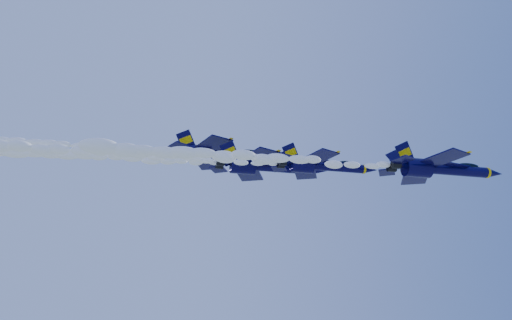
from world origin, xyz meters
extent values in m
cylinder|color=#070335|center=(21.15, -8.41, 148.20)|extent=(8.71, 1.45, 1.45)
ellipsoid|color=#070335|center=(15.06, -8.41, 148.16)|extent=(1.51, 2.61, 6.19)
cone|color=#070335|center=(26.76, -8.41, 148.20)|extent=(2.52, 1.45, 1.45)
cylinder|color=#FFCE01|center=(25.60, -8.41, 148.20)|extent=(0.34, 1.51, 1.51)
ellipsoid|color=black|center=(22.80, -8.41, 148.93)|extent=(3.48, 1.13, 0.96)
cube|color=#FFCE01|center=(22.80, -8.41, 148.64)|extent=(4.06, 0.97, 0.17)
cube|color=#070335|center=(16.80, -12.28, 148.20)|extent=(5.19, 6.15, 0.17)
cube|color=#070335|center=(16.80, -4.54, 148.20)|extent=(5.19, 6.15, 0.17)
cube|color=#FFCE01|center=(18.15, -12.28, 148.30)|extent=(2.33, 4.85, 0.10)
cube|color=#FFCE01|center=(18.15, -4.54, 148.30)|extent=(2.33, 4.85, 0.10)
cube|color=#070335|center=(12.93, -9.43, 149.66)|extent=(3.15, 1.00, 3.39)
cube|color=#070335|center=(12.93, -7.40, 149.66)|extent=(3.15, 1.00, 3.39)
cylinder|color=black|center=(11.67, -9.04, 148.11)|extent=(1.16, 1.06, 1.06)
cylinder|color=black|center=(11.67, -7.78, 148.11)|extent=(1.16, 1.06, 1.06)
cube|color=#FFCE01|center=(18.25, -8.41, 148.96)|extent=(10.64, 0.34, 0.08)
ellipsoid|color=white|center=(-8.11, -8.41, 147.87)|extent=(38.60, 1.89, 1.70)
cylinder|color=#070335|center=(6.59, -1.27, 150.28)|extent=(7.79, 1.30, 1.30)
ellipsoid|color=#070335|center=(1.13, -1.27, 150.23)|extent=(1.35, 2.34, 5.54)
cone|color=#070335|center=(11.60, -1.27, 150.28)|extent=(2.25, 1.30, 1.30)
cylinder|color=#FFCE01|center=(10.57, -1.27, 150.28)|extent=(0.30, 1.35, 1.35)
ellipsoid|color=black|center=(8.06, -1.27, 150.93)|extent=(3.11, 1.01, 0.86)
cube|color=#FFCE01|center=(8.06, -1.27, 150.67)|extent=(3.63, 0.87, 0.16)
cube|color=#070335|center=(2.69, -4.73, 150.28)|extent=(4.64, 5.50, 0.16)
cube|color=#070335|center=(2.69, 2.19, 150.28)|extent=(4.64, 5.50, 0.16)
cube|color=#FFCE01|center=(3.90, -4.73, 150.36)|extent=(2.09, 4.33, 0.09)
cube|color=#FFCE01|center=(3.90, 2.19, 150.36)|extent=(2.09, 4.33, 0.09)
cube|color=#070335|center=(-0.77, -2.18, 151.58)|extent=(2.82, 0.89, 3.03)
cube|color=#070335|center=(-0.77, -0.36, 151.58)|extent=(2.82, 0.89, 3.03)
cylinder|color=black|center=(-1.89, -1.83, 150.19)|extent=(1.04, 0.95, 0.95)
cylinder|color=black|center=(-1.89, -0.71, 150.19)|extent=(1.04, 0.95, 0.95)
cube|color=#FFCE01|center=(3.99, -1.27, 150.95)|extent=(9.52, 0.30, 0.07)
ellipsoid|color=white|center=(-21.63, -1.27, 149.95)|extent=(38.60, 1.69, 1.52)
cylinder|color=#070335|center=(0.49, 7.12, 152.89)|extent=(9.43, 1.57, 1.57)
ellipsoid|color=#070335|center=(-6.10, 7.12, 152.84)|extent=(1.63, 2.83, 6.70)
cone|color=#070335|center=(6.57, 7.12, 152.89)|extent=(2.72, 1.57, 1.57)
cylinder|color=#FFCE01|center=(5.31, 7.12, 152.89)|extent=(0.37, 1.63, 1.63)
ellipsoid|color=black|center=(2.27, 7.12, 153.68)|extent=(3.77, 1.23, 1.04)
cube|color=#FFCE01|center=(2.27, 7.12, 153.36)|extent=(4.40, 1.05, 0.19)
cube|color=#070335|center=(-4.22, 2.93, 152.89)|extent=(5.61, 6.66, 0.19)
cube|color=#070335|center=(-4.22, 11.31, 152.89)|extent=(5.61, 6.66, 0.19)
cube|color=#FFCE01|center=(-2.75, 2.93, 152.99)|extent=(2.53, 5.25, 0.10)
cube|color=#FFCE01|center=(-2.75, 11.31, 152.99)|extent=(2.53, 5.25, 0.10)
cube|color=#070335|center=(-8.41, 6.02, 154.46)|extent=(3.41, 1.08, 3.67)
cube|color=#070335|center=(-8.41, 8.22, 154.46)|extent=(3.41, 1.08, 3.67)
cylinder|color=black|center=(-9.77, 6.44, 152.79)|extent=(1.26, 1.15, 1.15)
cylinder|color=black|center=(-9.77, 7.80, 152.79)|extent=(1.26, 1.15, 1.15)
cube|color=#FFCE01|center=(-2.65, 7.12, 153.71)|extent=(11.52, 0.37, 0.08)
ellipsoid|color=white|center=(-29.60, 7.12, 152.55)|extent=(38.60, 2.04, 1.84)
cylinder|color=#070335|center=(-5.66, 13.66, 157.06)|extent=(9.90, 1.65, 1.65)
ellipsoid|color=#070335|center=(-12.59, 13.66, 157.00)|extent=(1.72, 2.97, 7.04)
cone|color=#070335|center=(0.72, 13.66, 157.06)|extent=(2.86, 1.65, 1.65)
cylinder|color=#FFCE01|center=(-0.60, 13.66, 157.06)|extent=(0.38, 1.72, 1.72)
ellipsoid|color=black|center=(-3.79, 13.66, 157.88)|extent=(3.96, 1.29, 1.09)
cube|color=#FFCE01|center=(-3.79, 13.66, 157.55)|extent=(4.62, 1.10, 0.20)
cube|color=#070335|center=(-10.61, 9.26, 157.06)|extent=(5.90, 6.99, 0.20)
cube|color=#070335|center=(-10.61, 18.06, 157.06)|extent=(5.90, 6.99, 0.20)
cube|color=#FFCE01|center=(-9.07, 9.26, 157.17)|extent=(2.65, 5.51, 0.11)
cube|color=#FFCE01|center=(-9.07, 18.06, 157.17)|extent=(2.65, 5.51, 0.11)
cube|color=#070335|center=(-15.01, 12.51, 158.71)|extent=(3.58, 1.13, 3.86)
cube|color=#070335|center=(-15.01, 14.82, 158.71)|extent=(3.58, 1.13, 3.86)
cylinder|color=black|center=(-16.44, 12.95, 156.95)|extent=(1.32, 1.21, 1.21)
cylinder|color=black|center=(-16.44, 14.38, 156.95)|extent=(1.32, 1.21, 1.21)
cube|color=#FFCE01|center=(-8.96, 13.66, 157.91)|extent=(12.10, 0.38, 0.09)
ellipsoid|color=white|center=(-36.29, 13.66, 156.71)|extent=(38.60, 2.14, 1.93)
camera|label=1|loc=(-18.76, -65.49, 123.96)|focal=35.00mm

